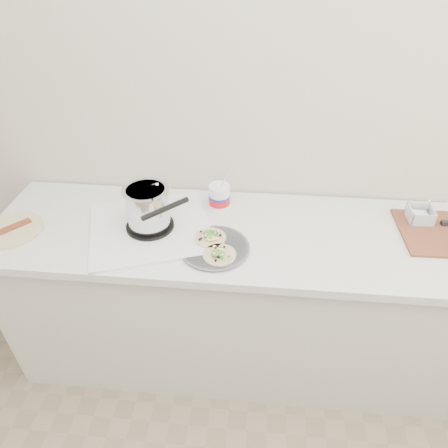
# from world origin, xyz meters

# --- Properties ---
(counter) EXTENTS (2.44, 0.66, 0.90)m
(counter) POSITION_xyz_m (0.00, 1.43, 0.45)
(counter) COLOR beige
(counter) RESTS_ON ground
(stove) EXTENTS (0.65, 0.63, 0.25)m
(stove) POSITION_xyz_m (-0.48, 1.39, 0.98)
(stove) COLOR silver
(stove) RESTS_ON counter
(taco_plate) EXTENTS (0.30, 0.30, 0.04)m
(taco_plate) POSITION_xyz_m (-0.18, 1.28, 0.92)
(taco_plate) COLOR #5C5D63
(taco_plate) RESTS_ON counter
(tub) EXTENTS (0.10, 0.10, 0.23)m
(tub) POSITION_xyz_m (-0.19, 1.59, 0.97)
(tub) COLOR white
(tub) RESTS_ON counter
(bacon_plate) EXTENTS (0.27, 0.27, 0.02)m
(bacon_plate) POSITION_xyz_m (-1.10, 1.32, 0.91)
(bacon_plate) COLOR #C4B383
(bacon_plate) RESTS_ON counter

